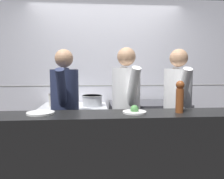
{
  "coord_description": "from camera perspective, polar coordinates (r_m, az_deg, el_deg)",
  "views": [
    {
      "loc": [
        -0.22,
        -2.43,
        1.44
      ],
      "look_at": [
        0.04,
        0.56,
        1.15
      ],
      "focal_mm": 35.0,
      "sensor_mm": 36.0,
      "label": 1
    }
  ],
  "objects": [
    {
      "name": "wall_back_tiled",
      "position": [
        3.73,
        -1.5,
        3.38
      ],
      "size": [
        8.0,
        0.06,
        2.6
      ],
      "color": "silver",
      "rests_on": "ground_plane"
    },
    {
      "name": "oven_range",
      "position": [
        3.49,
        -9.75,
        -11.25
      ],
      "size": [
        0.98,
        0.71,
        0.88
      ],
      "color": "#38383D",
      "rests_on": "ground_plane"
    },
    {
      "name": "prep_counter",
      "position": [
        3.57,
        9.31,
        -10.63
      ],
      "size": [
        1.2,
        0.65,
        0.91
      ],
      "color": "#38383D",
      "rests_on": "ground_plane"
    },
    {
      "name": "pass_counter",
      "position": [
        2.35,
        4.03,
        -18.25
      ],
      "size": [
        2.69,
        0.45,
        1.0
      ],
      "color": "black",
      "rests_on": "ground_plane"
    },
    {
      "name": "stock_pot",
      "position": [
        3.4,
        -13.91,
        -2.53
      ],
      "size": [
        0.29,
        0.29,
        0.18
      ],
      "color": "beige",
      "rests_on": "oven_range"
    },
    {
      "name": "sauce_pot",
      "position": [
        3.3,
        -5.2,
        -2.81
      ],
      "size": [
        0.31,
        0.31,
        0.16
      ],
      "color": "#B7BABF",
      "rests_on": "oven_range"
    },
    {
      "name": "plated_dish_main",
      "position": [
        2.28,
        -18.16,
        -5.83
      ],
      "size": [
        0.27,
        0.27,
        0.02
      ],
      "color": "white",
      "rests_on": "pass_counter"
    },
    {
      "name": "plated_dish_appetiser",
      "position": [
        2.21,
        5.88,
        -5.61
      ],
      "size": [
        0.24,
        0.24,
        0.08
      ],
      "color": "white",
      "rests_on": "pass_counter"
    },
    {
      "name": "pepper_mill",
      "position": [
        2.3,
        17.3,
        -1.62
      ],
      "size": [
        0.09,
        0.09,
        0.33
      ],
      "color": "brown",
      "rests_on": "pass_counter"
    },
    {
      "name": "chef_head_cook",
      "position": [
        2.77,
        -12.17,
        -5.23
      ],
      "size": [
        0.35,
        0.73,
        1.67
      ],
      "rotation": [
        0.0,
        0.0,
        -0.02
      ],
      "color": "black",
      "rests_on": "ground_plane"
    },
    {
      "name": "chef_sous",
      "position": [
        2.71,
        3.69,
        -5.09
      ],
      "size": [
        0.41,
        0.74,
        1.69
      ],
      "rotation": [
        0.0,
        0.0,
        0.2
      ],
      "color": "black",
      "rests_on": "ground_plane"
    },
    {
      "name": "chef_line",
      "position": [
        2.88,
        16.67,
        -4.82
      ],
      "size": [
        0.36,
        0.73,
        1.68
      ],
      "rotation": [
        0.0,
        0.0,
        -0.06
      ],
      "color": "black",
      "rests_on": "ground_plane"
    }
  ]
}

